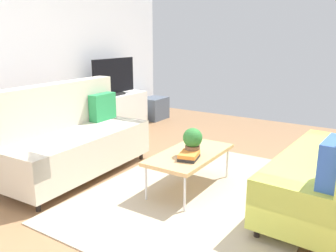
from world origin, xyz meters
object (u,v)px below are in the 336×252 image
object	(u,v)px
storage_trunk	(154,108)
bottle_1	(108,90)
potted_plant	(193,141)
vase_0	(88,95)
bottle_0	(104,93)
vase_1	(94,93)
couch_green	(336,169)
tv_console	(115,113)
table_book_0	(189,157)
couch_beige	(72,139)
coffee_table	(190,155)
tv	(114,77)

from	to	relation	value
storage_trunk	bottle_1	size ratio (longest dim) A/B	2.19
potted_plant	bottle_1	world-z (taller)	bottle_1
vase_0	bottle_0	distance (m)	0.31
storage_trunk	vase_1	size ratio (longest dim) A/B	2.91
storage_trunk	potted_plant	xyz separation A→B (m)	(-2.61, -2.34, 0.36)
couch_green	tv_console	world-z (taller)	couch_green
bottle_1	vase_0	bearing A→B (deg)	167.23
tv_console	storage_trunk	xyz separation A→B (m)	(1.10, -0.10, -0.10)
vase_1	potted_plant	bearing A→B (deg)	-113.51
couch_green	tv_console	xyz separation A→B (m)	(1.17, 3.79, -0.12)
storage_trunk	table_book_0	distance (m)	3.61
couch_beige	couch_green	distance (m)	2.92
couch_green	coffee_table	size ratio (longest dim) A/B	1.77
vase_0	bottle_0	bearing A→B (deg)	-16.71
tv	vase_0	world-z (taller)	tv
potted_plant	bottle_1	distance (m)	2.75
coffee_table	tv_console	size ratio (longest dim) A/B	0.79
tv_console	couch_green	bearing A→B (deg)	-107.10
couch_green	potted_plant	size ratio (longest dim) A/B	6.45
potted_plant	bottle_0	size ratio (longest dim) A/B	1.86
bottle_0	bottle_1	bearing A→B (deg)	0.00
storage_trunk	table_book_0	xyz separation A→B (m)	(-2.73, -2.36, 0.22)
potted_plant	bottle_1	bearing A→B (deg)	60.93
tv_console	bottle_0	size ratio (longest dim) A/B	8.66
couch_green	bottle_1	size ratio (longest dim) A/B	8.18
couch_green	bottle_1	world-z (taller)	couch_green
bottle_0	tv_console	bearing A→B (deg)	8.12
table_book_0	bottle_1	xyz separation A→B (m)	(1.45, 2.42, 0.32)
storage_trunk	bottle_0	size ratio (longest dim) A/B	3.21
couch_beige	bottle_0	bearing A→B (deg)	-152.03
tv_console	table_book_0	world-z (taller)	tv_console
couch_beige	bottle_0	xyz separation A→B (m)	(1.56, 0.91, 0.28)
couch_beige	vase_1	bearing A→B (deg)	-146.88
potted_plant	vase_1	distance (m)	2.71
bottle_0	couch_beige	bearing A→B (deg)	-149.75
tv_console	couch_beige	bearing A→B (deg)	-152.70
couch_beige	vase_0	bearing A→B (deg)	-143.84
coffee_table	storage_trunk	size ratio (longest dim) A/B	2.12
storage_trunk	potted_plant	size ratio (longest dim) A/B	1.73
vase_0	coffee_table	bearing A→B (deg)	-109.75
vase_1	tv_console	bearing A→B (deg)	-6.58
tv_console	potted_plant	xyz separation A→B (m)	(-1.51, -2.44, 0.26)
tv_console	storage_trunk	distance (m)	1.11
couch_beige	storage_trunk	bearing A→B (deg)	-166.18
coffee_table	couch_green	bearing A→B (deg)	-78.73
couch_beige	storage_trunk	world-z (taller)	couch_beige
bottle_0	coffee_table	bearing A→B (deg)	-116.64
coffee_table	tv	size ratio (longest dim) A/B	1.10
table_book_0	vase_0	bearing A→B (deg)	67.27
potted_plant	vase_1	xyz separation A→B (m)	(1.08, 2.49, 0.15)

